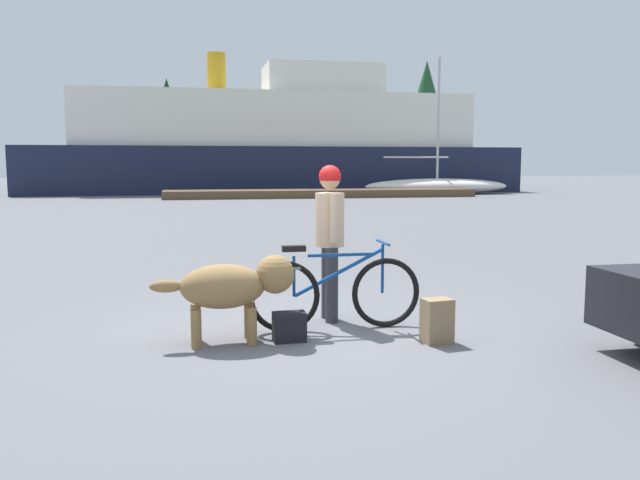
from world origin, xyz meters
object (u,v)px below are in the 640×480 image
dog (233,286)px  sailboat_moored (437,186)px  person_cyclist (330,228)px  backpack (437,321)px  bicycle (335,292)px  ferry_boat (277,145)px  handbag_pannier (289,327)px

dog → sailboat_moored: 31.86m
person_cyclist → sailboat_moored: (12.34, 28.16, -0.56)m
dog → backpack: (1.94, -0.39, -0.34)m
backpack → sailboat_moored: size_ratio=0.05×
bicycle → backpack: 1.12m
bicycle → ferry_boat: 34.07m
bicycle → backpack: bicycle is taller
handbag_pannier → ferry_boat: ferry_boat is taller
dog → ferry_boat: bearing=81.6°
person_cyclist → backpack: person_cyclist is taller
person_cyclist → sailboat_moored: bearing=66.3°
backpack → dog: bearing=168.6°
bicycle → backpack: size_ratio=4.23×
ferry_boat → person_cyclist: bearing=-96.7°
handbag_pannier → person_cyclist: bearing=54.0°
dog → handbag_pannier: 0.68m
handbag_pannier → sailboat_moored: sailboat_moored is taller
handbag_pannier → dog: bearing=172.3°
dog → sailboat_moored: bearing=65.0°
person_cyclist → handbag_pannier: person_cyclist is taller
bicycle → ferry_boat: bearing=83.4°
bicycle → dog: size_ratio=1.32×
ferry_boat → sailboat_moored: 10.19m
handbag_pannier → ferry_boat: (4.47, 34.12, 2.74)m
dog → ferry_boat: (5.00, 34.05, 2.33)m
person_cyclist → ferry_boat: size_ratio=0.06×
dog → person_cyclist: bearing=32.9°
handbag_pannier → sailboat_moored: (12.92, 28.95, 0.33)m
bicycle → handbag_pannier: 0.70m
person_cyclist → backpack: bearing=-53.3°
backpack → ferry_boat: (3.06, 34.44, 2.67)m
bicycle → backpack: (0.87, -0.69, -0.18)m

